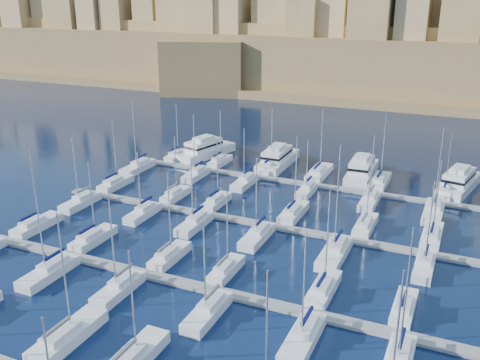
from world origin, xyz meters
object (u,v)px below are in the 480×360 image
at_px(sailboat_2, 68,336).
at_px(motor_yacht_d, 459,182).
at_px(motor_yacht_a, 205,149).
at_px(motor_yacht_b, 278,158).
at_px(motor_yacht_c, 361,170).

bearing_deg(sailboat_2, motor_yacht_d, 61.97).
relative_size(motor_yacht_a, motor_yacht_b, 1.03).
relative_size(sailboat_2, motor_yacht_b, 0.94).
xyz_separation_m(sailboat_2, motor_yacht_d, (36.85, 69.22, 0.96)).
relative_size(sailboat_2, motor_yacht_c, 0.98).
height_order(motor_yacht_a, motor_yacht_b, same).
bearing_deg(motor_yacht_b, motor_yacht_c, -0.99).
distance_m(sailboat_2, motor_yacht_d, 78.42).
bearing_deg(motor_yacht_a, motor_yacht_c, -0.34).
bearing_deg(motor_yacht_d, sailboat_2, -118.03).
relative_size(motor_yacht_a, motor_yacht_c, 1.06).
distance_m(sailboat_2, motor_yacht_a, 71.86).
height_order(sailboat_2, motor_yacht_a, sailboat_2).
bearing_deg(motor_yacht_c, sailboat_2, -104.48).
height_order(motor_yacht_b, motor_yacht_d, same).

